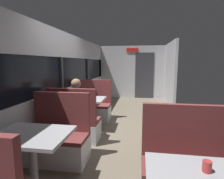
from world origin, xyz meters
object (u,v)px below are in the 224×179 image
Objects in this scene: bench_near_window_facing_entry at (59,141)px; bench_mid_window_facing_end at (75,125)px; dining_table_near_window at (32,141)px; seated_passenger at (76,114)px; dining_table_mid_window at (85,103)px; coffee_cup_primary at (93,96)px; coffee_cup_secondary at (207,166)px; bench_mid_window_facing_entry at (93,108)px; bench_front_aisle_facing_entry at (184,174)px.

bench_near_window_facing_entry is 1.00× the size of bench_mid_window_facing_end.
seated_passenger reaches higher than dining_table_near_window.
dining_table_mid_window is at bearing 90.00° from dining_table_near_window.
bench_near_window_facing_entry is 12.22× the size of coffee_cup_primary.
dining_table_near_window is 1.88m from coffee_cup_secondary.
seated_passenger is (0.00, 0.84, 0.21)m from bench_near_window_facing_entry.
bench_mid_window_facing_entry is at bearing 90.00° from dining_table_mid_window.
coffee_cup_primary is at bearing 85.57° from dining_table_near_window.
bench_mid_window_facing_end is 1.00× the size of bench_front_aisle_facing_entry.
seated_passenger is (0.00, -1.33, 0.21)m from bench_mid_window_facing_entry.
dining_table_mid_window is 2.75m from bench_front_aisle_facing_entry.
coffee_cup_primary is at bearing 77.25° from bench_mid_window_facing_end.
bench_mid_window_facing_entry is (0.00, 1.40, 0.00)m from bench_mid_window_facing_end.
bench_mid_window_facing_entry is 3.30m from bench_front_aisle_facing_entry.
dining_table_mid_window is 0.82× the size of bench_front_aisle_facing_entry.
dining_table_mid_window is at bearing 90.00° from bench_near_window_facing_entry.
seated_passenger is at bearing 90.00° from bench_mid_window_facing_end.
coffee_cup_secondary is (1.81, -3.36, 0.46)m from bench_mid_window_facing_entry.
bench_mid_window_facing_entry is 12.22× the size of coffee_cup_primary.
bench_mid_window_facing_end is 2.25m from bench_front_aisle_facing_entry.
dining_table_near_window is 2.24m from coffee_cup_primary.
bench_near_window_facing_entry is 1.22× the size of dining_table_mid_window.
bench_mid_window_facing_entry is (0.00, 2.17, 0.00)m from bench_near_window_facing_entry.
bench_near_window_facing_entry is 1.50m from dining_table_mid_window.
coffee_cup_secondary is (1.81, -0.50, 0.15)m from dining_table_near_window.
bench_mid_window_facing_end is 1.00× the size of bench_mid_window_facing_entry.
dining_table_mid_window is 0.77m from bench_mid_window_facing_entry.
dining_table_mid_window is at bearing 90.00° from bench_mid_window_facing_end.
coffee_cup_primary is (-1.62, 2.13, 0.46)m from bench_front_aisle_facing_entry.
seated_passenger is 2.73m from coffee_cup_secondary.
coffee_cup_primary is 3.18m from coffee_cup_secondary.
coffee_cup_secondary is at bearing -33.52° from bench_near_window_facing_entry.
seated_passenger is 14.00× the size of coffee_cup_primary.
bench_mid_window_facing_entry is 0.87× the size of seated_passenger.
bench_mid_window_facing_end is at bearing -90.00° from seated_passenger.
bench_mid_window_facing_end is 12.22× the size of coffee_cup_primary.
bench_mid_window_facing_end is at bearing -90.00° from bench_mid_window_facing_entry.
coffee_cup_secondary is (1.63, -2.73, 0.00)m from coffee_cup_primary.
bench_near_window_facing_entry is 1.00× the size of bench_front_aisle_facing_entry.
dining_table_near_window is 0.82× the size of bench_near_window_facing_entry.
coffee_cup_primary is at bearing -74.80° from bench_mid_window_facing_entry.
bench_mid_window_facing_end is 1.40m from bench_mid_window_facing_entry.
seated_passenger is 14.00× the size of coffee_cup_secondary.
bench_near_window_facing_entry is at bearing 90.00° from dining_table_near_window.
bench_near_window_facing_entry is at bearing -90.00° from dining_table_mid_window.
bench_mid_window_facing_entry is 1.34m from seated_passenger.
dining_table_near_window is at bearing -90.00° from bench_mid_window_facing_entry.
bench_mid_window_facing_end is (0.00, 0.77, 0.00)m from bench_near_window_facing_entry.
bench_front_aisle_facing_entry reaches higher than dining_table_near_window.
coffee_cup_primary is at bearing 20.24° from dining_table_mid_window.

